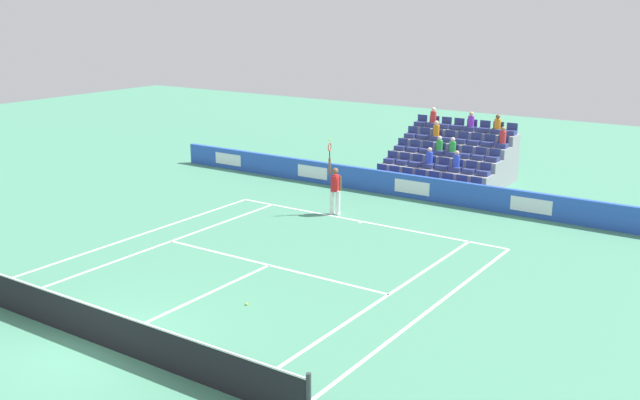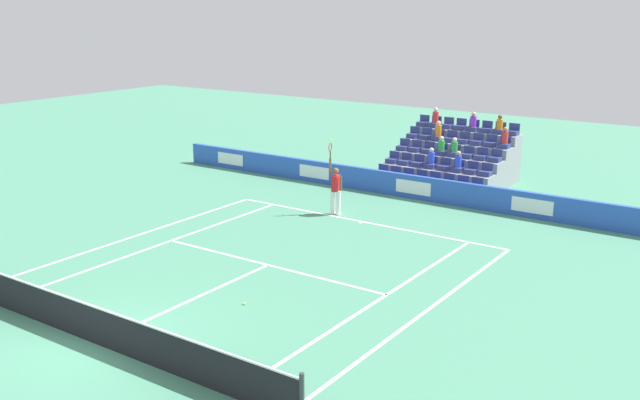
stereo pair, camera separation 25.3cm
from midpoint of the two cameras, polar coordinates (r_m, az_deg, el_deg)
ground_plane at (r=17.99m, az=-17.29°, el=-10.75°), size 80.00×80.00×0.00m
line_baseline at (r=26.43m, az=3.05°, el=-1.69°), size 10.97×0.10×0.01m
line_service at (r=22.14m, az=-4.34°, el=-5.10°), size 8.23×0.10×0.01m
line_centre_service at (r=19.92m, az=-10.10°, el=-7.67°), size 0.10×6.40×0.01m
line_singles_sideline_left at (r=24.48m, az=-12.60°, el=-3.43°), size 0.10×11.89×0.01m
line_singles_sideline_right at (r=19.64m, az=4.38°, el=-7.81°), size 0.10×11.89×0.01m
line_doubles_sideline_left at (r=25.46m, az=-14.73°, el=-2.85°), size 0.10×11.89×0.01m
line_doubles_sideline_right at (r=19.06m, az=7.99°, el=-8.65°), size 0.10×11.89×0.01m
line_centre_mark at (r=26.35m, az=2.94°, el=-1.75°), size 0.10×0.20×0.01m
sponsor_barrier at (r=29.68m, az=7.05°, el=1.04°), size 24.40×0.22×0.95m
tennis_net at (r=17.78m, az=-17.42°, el=-9.32°), size 11.97×0.10×1.07m
tennis_player at (r=27.07m, az=0.90°, el=0.90°), size 0.53×0.40×2.85m
stadium_stand at (r=32.75m, az=9.94°, el=2.88°), size 4.96×4.75×3.01m
loose_tennis_ball at (r=19.38m, az=-6.14°, el=-8.08°), size 0.07×0.07×0.07m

